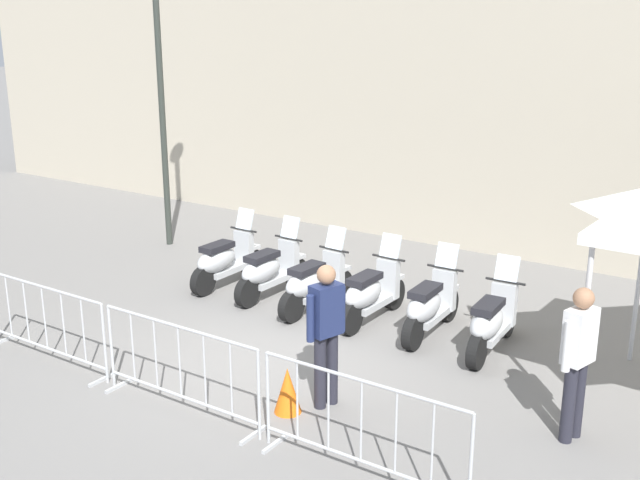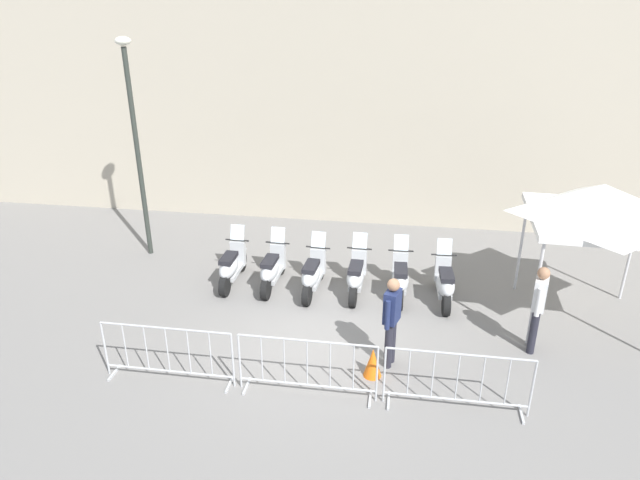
# 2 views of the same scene
# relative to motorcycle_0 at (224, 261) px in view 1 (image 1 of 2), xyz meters

# --- Properties ---
(ground_plane) EXTENTS (120.00, 120.00, 0.00)m
(ground_plane) POSITION_rel_motorcycle_0_xyz_m (2.46, -1.75, -0.45)
(ground_plane) COLOR slate
(motorcycle_0) EXTENTS (0.56, 1.72, 1.24)m
(motorcycle_0) POSITION_rel_motorcycle_0_xyz_m (0.00, 0.00, 0.00)
(motorcycle_0) COLOR black
(motorcycle_0) RESTS_ON ground
(motorcycle_1) EXTENTS (0.56, 1.72, 1.24)m
(motorcycle_1) POSITION_rel_motorcycle_0_xyz_m (0.95, 0.04, 0.00)
(motorcycle_1) COLOR black
(motorcycle_1) RESTS_ON ground
(motorcycle_2) EXTENTS (0.56, 1.72, 1.24)m
(motorcycle_2) POSITION_rel_motorcycle_0_xyz_m (1.90, -0.03, 0.00)
(motorcycle_2) COLOR black
(motorcycle_2) RESTS_ON ground
(motorcycle_3) EXTENTS (0.56, 1.72, 1.24)m
(motorcycle_3) POSITION_rel_motorcycle_0_xyz_m (2.84, 0.11, 0.00)
(motorcycle_3) COLOR black
(motorcycle_3) RESTS_ON ground
(motorcycle_4) EXTENTS (0.56, 1.73, 1.24)m
(motorcycle_4) POSITION_rel_motorcycle_0_xyz_m (3.80, 0.18, 0.00)
(motorcycle_4) COLOR black
(motorcycle_4) RESTS_ON ground
(motorcycle_5) EXTENTS (0.57, 1.73, 1.24)m
(motorcycle_5) POSITION_rel_motorcycle_0_xyz_m (4.75, 0.15, 0.00)
(motorcycle_5) COLOR black
(motorcycle_5) RESTS_ON ground
(barrier_segment_0) EXTENTS (2.32, 0.54, 1.07)m
(barrier_segment_0) POSITION_rel_motorcycle_0_xyz_m (0.13, -3.55, 0.07)
(barrier_segment_0) COLOR #B2B5B7
(barrier_segment_0) RESTS_ON ground
(barrier_segment_1) EXTENTS (2.32, 0.54, 1.07)m
(barrier_segment_1) POSITION_rel_motorcycle_0_xyz_m (2.54, -3.43, 0.07)
(barrier_segment_1) COLOR #B2B5B7
(barrier_segment_1) RESTS_ON ground
(barrier_segment_2) EXTENTS (2.32, 0.54, 1.07)m
(barrier_segment_2) POSITION_rel_motorcycle_0_xyz_m (4.94, -3.32, 0.07)
(barrier_segment_2) COLOR #B2B5B7
(barrier_segment_2) RESTS_ON ground
(street_lamp) EXTENTS (0.36, 0.36, 5.27)m
(street_lamp) POSITION_rel_motorcycle_0_xyz_m (-2.64, 1.19, 2.77)
(street_lamp) COLOR #2D332D
(street_lamp) RESTS_ON ground
(officer_near_row_end) EXTENTS (0.30, 0.54, 1.73)m
(officer_near_row_end) POSITION_rel_motorcycle_0_xyz_m (3.80, -2.33, 0.53)
(officer_near_row_end) COLOR #23232D
(officer_near_row_end) RESTS_ON ground
(officer_mid_plaza) EXTENTS (0.29, 0.54, 1.73)m
(officer_mid_plaza) POSITION_rel_motorcycle_0_xyz_m (6.37, -1.37, 0.53)
(officer_mid_plaza) COLOR #23232D
(officer_mid_plaza) RESTS_ON ground
(traffic_cone) EXTENTS (0.32, 0.32, 0.55)m
(traffic_cone) POSITION_rel_motorcycle_0_xyz_m (3.55, -2.73, -0.18)
(traffic_cone) COLOR orange
(traffic_cone) RESTS_ON ground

